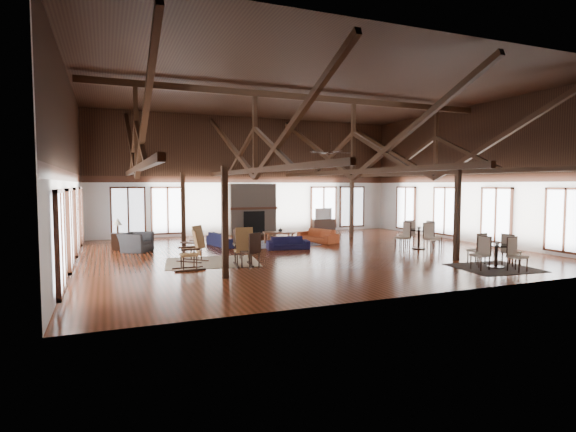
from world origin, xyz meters
name	(u,v)px	position (x,y,z in m)	size (l,w,h in m)	color
floor	(306,252)	(0.00, 0.00, 0.00)	(16.00, 16.00, 0.00)	maroon
ceiling	(306,91)	(0.00, 0.00, 6.00)	(16.00, 14.00, 0.02)	black
wall_back	(250,176)	(0.00, 7.00, 3.00)	(16.00, 0.02, 6.00)	silver
wall_front	(433,165)	(0.00, -7.00, 3.00)	(16.00, 0.02, 6.00)	silver
wall_left	(68,170)	(-8.00, 0.00, 3.00)	(0.02, 14.00, 6.00)	silver
wall_right	(472,174)	(8.00, 0.00, 3.00)	(0.02, 14.00, 6.00)	silver
roof_truss	(306,145)	(0.00, 0.00, 4.03)	(15.60, 14.07, 3.14)	black
post_grid	(306,212)	(0.00, 0.00, 1.52)	(8.16, 7.16, 3.05)	black
fireplace	(252,209)	(0.00, 6.67, 1.29)	(2.50, 0.69, 2.60)	#76675A
ceiling_fan	(331,151)	(0.50, -1.00, 3.73)	(1.60, 1.60, 0.75)	black
sofa_navy_front	(288,243)	(-0.33, 0.99, 0.24)	(1.66, 0.65, 0.48)	#171439
sofa_navy_left	(223,239)	(-2.47, 2.90, 0.27)	(0.72, 1.84, 0.54)	#131536
sofa_orange	(318,236)	(1.76, 2.60, 0.28)	(0.76, 1.94, 0.57)	#A5421F
coffee_table	(279,233)	(-0.04, 2.76, 0.45)	(1.41, 0.88, 0.50)	brown
vase	(280,230)	(0.04, 2.78, 0.59)	(0.17, 0.17, 0.18)	#B2B2B2
armchair	(136,242)	(-5.95, 2.54, 0.36)	(1.11, 0.97, 0.72)	#2D2D2F
side_table_lamp	(118,238)	(-6.56, 3.33, 0.48)	(0.49, 0.49, 1.26)	black
rocking_chair_a	(195,245)	(-4.26, -0.58, 0.57)	(1.03, 1.00, 1.21)	brown
rocking_chair_b	(244,248)	(-3.01, -1.92, 0.58)	(0.61, 1.00, 1.23)	brown
rocking_chair_c	(192,251)	(-4.60, -1.89, 0.56)	(0.92, 0.52, 1.18)	brown
side_chair_a	(239,241)	(-2.71, -0.36, 0.58)	(0.53, 0.53, 1.01)	black
side_chair_b	(253,248)	(-2.86, -2.35, 0.63)	(0.60, 0.60, 1.09)	black
cafe_table_near	(496,252)	(4.09, -5.09, 0.50)	(1.92, 1.92, 0.99)	black
cafe_table_far	(419,235)	(4.53, -0.86, 0.54)	(2.05, 2.05, 1.07)	black
cup_near	(497,243)	(4.07, -5.14, 0.77)	(0.13, 0.13, 0.10)	#B2B2B2
cup_far	(419,228)	(4.56, -0.83, 0.82)	(0.12, 0.12, 0.10)	#B2B2B2
tv_console	(323,225)	(4.10, 6.75, 0.33)	(1.30, 0.49, 0.65)	black
television	(322,214)	(4.06, 6.75, 0.96)	(1.05, 0.14, 0.61)	#B2B2B2
rug_tan	(212,262)	(-3.77, -0.84, 0.01)	(2.96, 2.33, 0.01)	#C8B08B
rug_navy	(278,243)	(-0.12, 2.70, 0.01)	(3.13, 2.34, 0.01)	#1B1D4E
rug_dark	(494,268)	(3.99, -5.12, 0.01)	(2.27, 2.06, 0.01)	#2A231C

